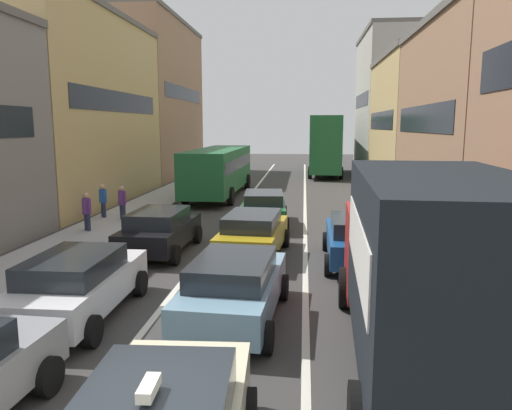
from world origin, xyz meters
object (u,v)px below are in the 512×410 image
object	(u,v)px
sedan_centre_lane_second	(234,287)
pedestrian_near_kerb	(103,200)
removalist_box_truck	(426,263)
wagon_left_lane_second	(77,283)
pedestrian_far_sidewalk	(87,211)
sedan_right_lane_behind_truck	(357,238)
bus_far_queue_secondary	(326,143)
sedan_left_lane_third	(160,230)
coupe_centre_lane_fourth	(264,208)
pedestrian_mid_sidewalk	(122,202)
bus_mid_queue_primary	(219,168)
hatchback_centre_lane_third	(253,233)

from	to	relation	value
sedan_centre_lane_second	pedestrian_near_kerb	bearing A→B (deg)	38.44
sedan_centre_lane_second	pedestrian_near_kerb	xyz separation A→B (m)	(-7.61, 10.93, 0.15)
removalist_box_truck	wagon_left_lane_second	size ratio (longest dim) A/B	1.80
wagon_left_lane_second	pedestrian_far_sidewalk	size ratio (longest dim) A/B	2.60
sedan_centre_lane_second	sedan_right_lane_behind_truck	bearing A→B (deg)	-29.17
sedan_right_lane_behind_truck	pedestrian_near_kerb	world-z (taller)	pedestrian_near_kerb
bus_far_queue_secondary	pedestrian_far_sidewalk	distance (m)	26.68
sedan_left_lane_third	pedestrian_far_sidewalk	bearing A→B (deg)	56.97
coupe_centre_lane_fourth	bus_far_queue_secondary	world-z (taller)	bus_far_queue_secondary
sedan_left_lane_third	removalist_box_truck	bearing A→B (deg)	-135.97
removalist_box_truck	wagon_left_lane_second	bearing A→B (deg)	78.58
sedan_left_lane_third	pedestrian_mid_sidewalk	xyz separation A→B (m)	(-3.19, 4.92, 0.15)
removalist_box_truck	pedestrian_near_kerb	world-z (taller)	removalist_box_truck
coupe_centre_lane_fourth	pedestrian_near_kerb	xyz separation A→B (m)	(-7.40, 0.59, 0.15)
wagon_left_lane_second	pedestrian_mid_sidewalk	bearing A→B (deg)	15.07
removalist_box_truck	pedestrian_near_kerb	distance (m)	17.04
pedestrian_near_kerb	bus_far_queue_secondary	bearing A→B (deg)	21.88
sedan_centre_lane_second	bus_far_queue_secondary	world-z (taller)	bus_far_queue_secondary
coupe_centre_lane_fourth	pedestrian_near_kerb	distance (m)	7.42
coupe_centre_lane_fourth	bus_far_queue_secondary	size ratio (longest dim) A/B	0.42
sedan_left_lane_third	sedan_right_lane_behind_truck	size ratio (longest dim) A/B	1.00
sedan_right_lane_behind_truck	pedestrian_mid_sidewalk	size ratio (longest dim) A/B	2.61
pedestrian_mid_sidewalk	bus_mid_queue_primary	bearing A→B (deg)	16.95
sedan_centre_lane_second	pedestrian_near_kerb	world-z (taller)	pedestrian_near_kerb
bus_mid_queue_primary	removalist_box_truck	bearing A→B (deg)	-159.94
wagon_left_lane_second	pedestrian_far_sidewalk	world-z (taller)	pedestrian_far_sidewalk
sedan_right_lane_behind_truck	pedestrian_near_kerb	bearing A→B (deg)	61.93
removalist_box_truck	coupe_centre_lane_fourth	size ratio (longest dim) A/B	1.77
sedan_left_lane_third	pedestrian_near_kerb	bearing A→B (deg)	39.73
wagon_left_lane_second	pedestrian_near_kerb	world-z (taller)	pedestrian_near_kerb
sedan_right_lane_behind_truck	bus_mid_queue_primary	distance (m)	15.51
coupe_centre_lane_fourth	removalist_box_truck	bearing A→B (deg)	-166.85
sedan_left_lane_third	coupe_centre_lane_fourth	world-z (taller)	same
coupe_centre_lane_fourth	pedestrian_mid_sidewalk	bearing A→B (deg)	84.73
pedestrian_mid_sidewalk	pedestrian_near_kerb	bearing A→B (deg)	103.42
hatchback_centre_lane_third	pedestrian_far_sidewalk	size ratio (longest dim) A/B	2.66
wagon_left_lane_second	sedan_right_lane_behind_truck	bearing A→B (deg)	-53.77
coupe_centre_lane_fourth	bus_far_queue_secondary	distance (m)	22.62
removalist_box_truck	sedan_left_lane_third	distance (m)	10.23
hatchback_centre_lane_third	wagon_left_lane_second	bearing A→B (deg)	151.98
sedan_centre_lane_second	pedestrian_mid_sidewalk	xyz separation A→B (m)	(-6.53, 10.48, 0.15)
bus_mid_queue_primary	pedestrian_near_kerb	xyz separation A→B (m)	(-3.96, -7.88, -0.81)
sedan_right_lane_behind_truck	pedestrian_near_kerb	size ratio (longest dim) A/B	2.61
sedan_centre_lane_second	removalist_box_truck	bearing A→B (deg)	-114.49
coupe_centre_lane_fourth	pedestrian_far_sidewalk	bearing A→B (deg)	104.00
sedan_left_lane_third	coupe_centre_lane_fourth	xyz separation A→B (m)	(3.13, 4.78, 0.00)
wagon_left_lane_second	pedestrian_near_kerb	xyz separation A→B (m)	(-4.09, 11.06, 0.15)
wagon_left_lane_second	coupe_centre_lane_fourth	size ratio (longest dim) A/B	0.98
sedan_right_lane_behind_truck	wagon_left_lane_second	bearing A→B (deg)	128.12
wagon_left_lane_second	sedan_left_lane_third	distance (m)	5.69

